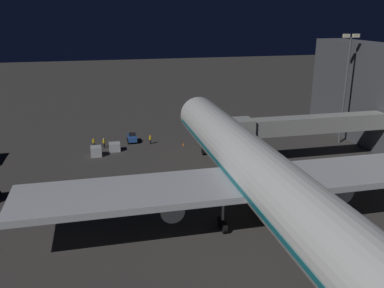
# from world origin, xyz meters

# --- Properties ---
(ground_plane) EXTENTS (320.00, 320.00, 0.00)m
(ground_plane) POSITION_xyz_m (0.00, 0.00, 0.00)
(ground_plane) COLOR #383533
(airliner_at_gate) EXTENTS (51.35, 64.57, 19.45)m
(airliner_at_gate) POSITION_xyz_m (-0.00, 10.24, 5.80)
(airliner_at_gate) COLOR silver
(airliner_at_gate) RESTS_ON ground_plane
(jet_bridge) EXTENTS (25.48, 3.40, 7.43)m
(jet_bridge) POSITION_xyz_m (-13.47, -8.42, 5.90)
(jet_bridge) COLOR #9E9E99
(jet_bridge) RESTS_ON ground_plane
(apron_floodlight_mast) EXTENTS (2.90, 0.50, 19.00)m
(apron_floodlight_mast) POSITION_xyz_m (-25.50, -15.63, 10.95)
(apron_floodlight_mast) COLOR #59595E
(apron_floodlight_mast) RESTS_ON ground_plane
(baggage_tug_spare) EXTENTS (1.86, 2.73, 1.95)m
(baggage_tug_spare) POSITION_xyz_m (10.80, -24.29, 0.78)
(baggage_tug_spare) COLOR #234C9E
(baggage_tug_spare) RESTS_ON ground_plane
(baggage_container_near_belt) EXTENTS (1.73, 1.74, 1.60)m
(baggage_container_near_belt) POSITION_xyz_m (17.21, -18.23, 0.80)
(baggage_container_near_belt) COLOR #B7BABF
(baggage_container_near_belt) RESTS_ON ground_plane
(baggage_container_mid_row) EXTENTS (1.85, 1.69, 1.40)m
(baggage_container_mid_row) POSITION_xyz_m (14.16, -20.15, 0.70)
(baggage_container_mid_row) COLOR #B7BABF
(baggage_container_mid_row) RESTS_ON ground_plane
(ground_crew_by_belt_loader) EXTENTS (0.40, 0.40, 1.71)m
(ground_crew_by_belt_loader) POSITION_xyz_m (15.84, -22.35, 0.94)
(ground_crew_by_belt_loader) COLOR black
(ground_crew_by_belt_loader) RESTS_ON ground_plane
(ground_crew_marshaller_fwd) EXTENTS (0.40, 0.40, 1.73)m
(ground_crew_marshaller_fwd) POSITION_xyz_m (7.76, -22.51, 0.95)
(ground_crew_marshaller_fwd) COLOR black
(ground_crew_marshaller_fwd) RESTS_ON ground_plane
(ground_crew_under_port_wing) EXTENTS (0.40, 0.40, 1.75)m
(ground_crew_under_port_wing) POSITION_xyz_m (17.59, -22.68, 0.96)
(ground_crew_under_port_wing) COLOR black
(ground_crew_under_port_wing) RESTS_ON ground_plane
(traffic_cone_nose_port) EXTENTS (0.36, 0.36, 0.55)m
(traffic_cone_nose_port) POSITION_xyz_m (-2.20, -20.31, 0.28)
(traffic_cone_nose_port) COLOR orange
(traffic_cone_nose_port) RESTS_ON ground_plane
(traffic_cone_nose_starboard) EXTENTS (0.36, 0.36, 0.55)m
(traffic_cone_nose_starboard) POSITION_xyz_m (2.20, -20.31, 0.28)
(traffic_cone_nose_starboard) COLOR orange
(traffic_cone_nose_starboard) RESTS_ON ground_plane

